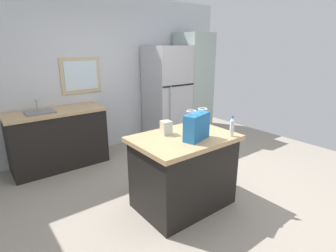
{
  "coord_description": "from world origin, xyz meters",
  "views": [
    {
      "loc": [
        -2.05,
        -2.2,
        1.87
      ],
      "look_at": [
        -0.18,
        0.23,
        0.93
      ],
      "focal_mm": 28.06,
      "sensor_mm": 36.0,
      "label": 1
    }
  ],
  "objects_px": {
    "tall_cabinet": "(193,85)",
    "refrigerator": "(167,95)",
    "shopping_bag": "(197,126)",
    "bottle": "(232,127)",
    "kitchen_island": "(183,171)",
    "small_box": "(166,128)"
  },
  "relations": [
    {
      "from": "kitchen_island",
      "to": "shopping_bag",
      "type": "height_order",
      "value": "shopping_bag"
    },
    {
      "from": "tall_cabinet",
      "to": "bottle",
      "type": "relative_size",
      "value": 8.81
    },
    {
      "from": "kitchen_island",
      "to": "tall_cabinet",
      "type": "distance_m",
      "value": 2.86
    },
    {
      "from": "refrigerator",
      "to": "shopping_bag",
      "type": "relative_size",
      "value": 5.25
    },
    {
      "from": "kitchen_island",
      "to": "shopping_bag",
      "type": "bearing_deg",
      "value": -77.74
    },
    {
      "from": "tall_cabinet",
      "to": "small_box",
      "type": "bearing_deg",
      "value": -139.27
    },
    {
      "from": "tall_cabinet",
      "to": "refrigerator",
      "type": "bearing_deg",
      "value": -179.98
    },
    {
      "from": "refrigerator",
      "to": "bottle",
      "type": "height_order",
      "value": "refrigerator"
    },
    {
      "from": "refrigerator",
      "to": "shopping_bag",
      "type": "xyz_separation_m",
      "value": [
        -1.24,
        -2.14,
        0.09
      ]
    },
    {
      "from": "kitchen_island",
      "to": "shopping_bag",
      "type": "xyz_separation_m",
      "value": [
        0.04,
        -0.16,
        0.59
      ]
    },
    {
      "from": "bottle",
      "to": "shopping_bag",
      "type": "bearing_deg",
      "value": 157.25
    },
    {
      "from": "kitchen_island",
      "to": "tall_cabinet",
      "type": "height_order",
      "value": "tall_cabinet"
    },
    {
      "from": "small_box",
      "to": "bottle",
      "type": "distance_m",
      "value": 0.75
    },
    {
      "from": "kitchen_island",
      "to": "bottle",
      "type": "height_order",
      "value": "bottle"
    },
    {
      "from": "shopping_bag",
      "to": "tall_cabinet",
      "type": "bearing_deg",
      "value": 47.91
    },
    {
      "from": "tall_cabinet",
      "to": "bottle",
      "type": "distance_m",
      "value": 2.78
    },
    {
      "from": "tall_cabinet",
      "to": "shopping_bag",
      "type": "bearing_deg",
      "value": -132.09
    },
    {
      "from": "shopping_bag",
      "to": "small_box",
      "type": "height_order",
      "value": "shopping_bag"
    },
    {
      "from": "shopping_bag",
      "to": "small_box",
      "type": "xyz_separation_m",
      "value": [
        -0.15,
        0.35,
        -0.07
      ]
    },
    {
      "from": "tall_cabinet",
      "to": "small_box",
      "type": "height_order",
      "value": "tall_cabinet"
    },
    {
      "from": "refrigerator",
      "to": "bottle",
      "type": "distance_m",
      "value": 2.46
    },
    {
      "from": "refrigerator",
      "to": "small_box",
      "type": "distance_m",
      "value": 2.28
    }
  ]
}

